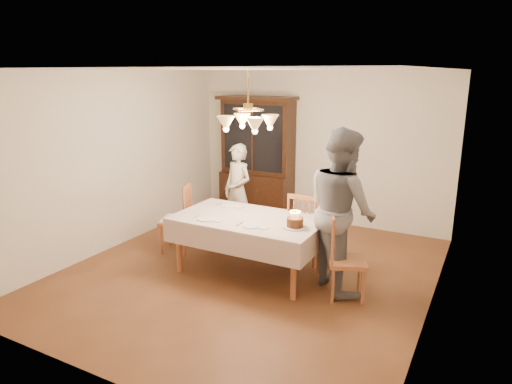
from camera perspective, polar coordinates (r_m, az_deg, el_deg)
The scene contains 14 objects.
ground at distance 6.14m, azimuth -0.89°, elevation -9.94°, with size 5.00×5.00×0.00m, color #572F19.
room_shell at distance 5.67m, azimuth -0.96°, elevation 4.74°, with size 5.00×5.00×5.00m.
dining_table at distance 5.89m, azimuth -0.92°, elevation -3.89°, with size 1.90×1.10×0.76m.
china_hutch at distance 8.22m, azimuth 0.16°, elevation 4.06°, with size 1.38×0.54×2.16m.
chair_far_side at distance 6.34m, azimuth 6.22°, elevation -4.90°, with size 0.45×0.43×1.00m.
chair_left_end at distance 6.79m, azimuth -9.92°, elevation -3.60°, with size 0.55×0.56×1.00m.
chair_right_end at distance 5.44m, azimuth 11.22°, elevation -8.54°, with size 0.56×0.57×1.00m.
elderly_woman at distance 7.24m, azimuth -2.30°, elevation 0.18°, with size 0.54×0.36×1.49m, color beige.
adult_in_grey at distance 5.52m, azimuth 10.65°, elevation -2.19°, with size 0.95×0.74×1.96m, color slate.
birthday_cake at distance 5.50m, azimuth 4.90°, elevation -3.88°, with size 0.30×0.30×0.21m.
place_setting_near_left at distance 5.82m, azimuth -6.05°, elevation -3.35°, with size 0.40×0.25×0.02m.
place_setting_near_right at distance 5.53m, azimuth -0.40°, elevation -4.24°, with size 0.39×0.24×0.02m.
place_setting_far_left at distance 6.36m, azimuth -3.28°, elevation -1.71°, with size 0.38×0.24×0.02m.
chandelier at distance 5.61m, azimuth -0.97°, elevation 8.72°, with size 0.62×0.62×0.73m.
Camera 1 is at (2.71, -4.88, 2.57)m, focal length 32.00 mm.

